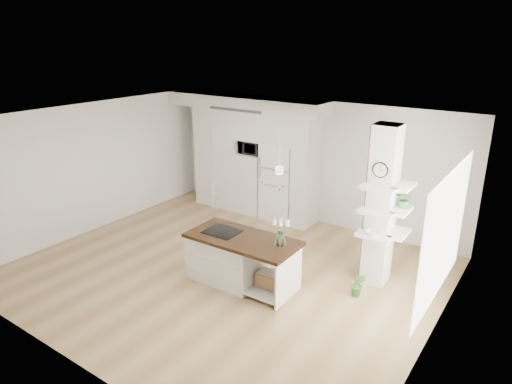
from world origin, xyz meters
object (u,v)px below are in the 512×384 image
at_px(bookshelf, 225,196).
at_px(floor_plant_a, 358,285).
at_px(refrigerator, 281,182).
at_px(kitchen_island, 233,256).

xyz_separation_m(bookshelf, floor_plant_a, (4.26, -1.96, -0.07)).
relative_size(refrigerator, bookshelf, 2.76).
distance_m(refrigerator, kitchen_island, 3.00).
bearing_deg(kitchen_island, bookshelf, 129.60).
distance_m(refrigerator, floor_plant_a, 3.57).
xyz_separation_m(kitchen_island, floor_plant_a, (1.97, 0.72, -0.23)).
bearing_deg(floor_plant_a, refrigerator, 142.51).
bearing_deg(kitchen_island, refrigerator, 105.08).
height_order(kitchen_island, floor_plant_a, kitchen_island).
bearing_deg(kitchen_island, floor_plant_a, 19.02).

